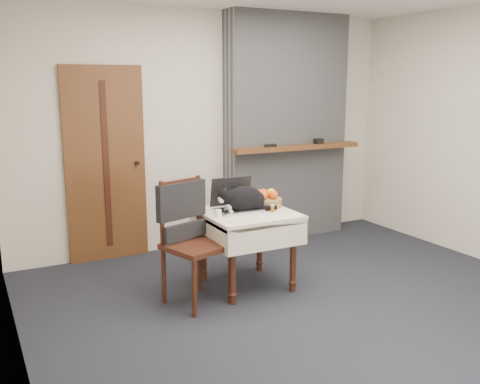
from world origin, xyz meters
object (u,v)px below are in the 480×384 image
object	(u,v)px
fruit_basket	(267,200)
chair	(188,224)
laptop	(235,202)
door	(106,165)
cat	(244,199)
pill_bottle	(272,208)
cream_jar	(218,213)
side_table	(247,224)

from	to	relation	value
fruit_basket	chair	world-z (taller)	chair
laptop	door	bearing A→B (deg)	124.60
door	chair	bearing A→B (deg)	-76.85
laptop	cat	bearing A→B (deg)	-61.05
door	pill_bottle	size ratio (longest dim) A/B	28.23
laptop	cream_jar	distance (m)	0.29
side_table	laptop	bearing A→B (deg)	124.15
side_table	fruit_basket	bearing A→B (deg)	19.56
cream_jar	fruit_basket	world-z (taller)	fruit_basket
door	laptop	xyz separation A→B (m)	(0.85, -1.27, -0.23)
side_table	chair	world-z (taller)	chair
cream_jar	chair	bearing A→B (deg)	176.40
pill_bottle	chair	bearing A→B (deg)	173.38
door	pill_bottle	xyz separation A→B (m)	(1.10, -1.50, -0.26)
side_table	pill_bottle	size ratio (longest dim) A/B	11.01
door	cream_jar	distance (m)	1.57
door	cat	xyz separation A→B (m)	(0.89, -1.36, -0.19)
laptop	side_table	bearing A→B (deg)	-54.92
side_table	cream_jar	xyz separation A→B (m)	(-0.31, -0.06, 0.15)
laptop	cream_jar	xyz separation A→B (m)	(-0.24, -0.16, -0.04)
door	cat	bearing A→B (deg)	-56.67
laptop	cream_jar	size ratio (longest dim) A/B	6.17
laptop	fruit_basket	xyz separation A→B (m)	(0.32, -0.01, -0.01)
cat	side_table	bearing A→B (deg)	-34.49
pill_bottle	side_table	bearing A→B (deg)	145.25
door	side_table	xyz separation A→B (m)	(0.91, -1.37, -0.41)
cream_jar	door	bearing A→B (deg)	112.91
cat	cream_jar	bearing A→B (deg)	-170.25
cat	chair	world-z (taller)	chair
pill_bottle	fruit_basket	world-z (taller)	fruit_basket
chair	side_table	bearing A→B (deg)	-13.79
cream_jar	pill_bottle	bearing A→B (deg)	-8.27
cat	fruit_basket	bearing A→B (deg)	12.12
side_table	chair	xyz separation A→B (m)	(-0.58, -0.04, 0.08)
side_table	door	bearing A→B (deg)	123.71
laptop	cream_jar	bearing A→B (deg)	-146.67
pill_bottle	fruit_basket	bearing A→B (deg)	72.99
cream_jar	side_table	bearing A→B (deg)	10.16
laptop	pill_bottle	bearing A→B (deg)	-41.14
cat	fruit_basket	size ratio (longest dim) A/B	1.96
cream_jar	cat	bearing A→B (deg)	13.30
side_table	laptop	distance (m)	0.22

